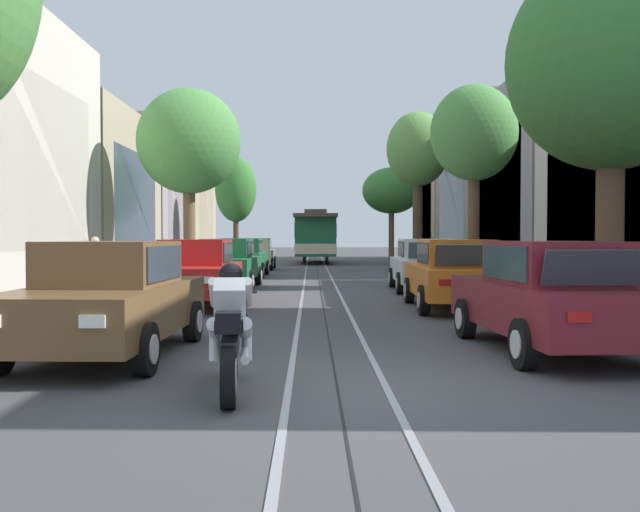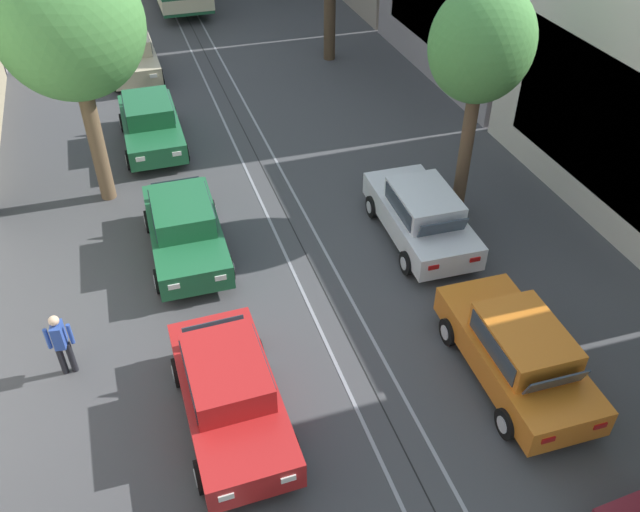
# 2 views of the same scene
# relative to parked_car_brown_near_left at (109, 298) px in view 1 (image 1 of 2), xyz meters

# --- Properties ---
(ground_plane) EXTENTS (160.00, 160.00, 0.00)m
(ground_plane) POSITION_rel_parked_car_brown_near_left_xyz_m (3.07, 18.35, -0.80)
(ground_plane) COLOR #424244
(trolley_track_rails) EXTENTS (1.14, 59.14, 0.01)m
(trolley_track_rails) POSITION_rel_parked_car_brown_near_left_xyz_m (3.07, 21.46, -0.79)
(trolley_track_rails) COLOR gray
(trolley_track_rails) RESTS_ON ground
(building_facade_left) EXTENTS (5.77, 50.84, 10.12)m
(building_facade_left) POSITION_rel_parked_car_brown_near_left_xyz_m (-7.51, 22.55, 3.36)
(building_facade_left) COLOR beige
(building_facade_left) RESTS_ON ground
(building_facade_right) EXTENTS (5.77, 50.84, 10.07)m
(building_facade_right) POSITION_rel_parked_car_brown_near_left_xyz_m (13.85, 23.41, 3.58)
(building_facade_right) COLOR gray
(building_facade_right) RESTS_ON ground
(parked_car_brown_near_left) EXTENTS (2.12, 4.41, 1.58)m
(parked_car_brown_near_left) POSITION_rel_parked_car_brown_near_left_xyz_m (0.00, 0.00, 0.00)
(parked_car_brown_near_left) COLOR brown
(parked_car_brown_near_left) RESTS_ON ground
(parked_car_red_second_left) EXTENTS (2.02, 4.37, 1.58)m
(parked_car_red_second_left) POSITION_rel_parked_car_brown_near_left_xyz_m (0.04, 6.84, 0.00)
(parked_car_red_second_left) COLOR red
(parked_car_red_second_left) RESTS_ON ground
(parked_car_green_mid_left) EXTENTS (2.07, 4.39, 1.58)m
(parked_car_green_mid_left) POSITION_rel_parked_car_brown_near_left_xyz_m (0.07, 12.62, 0.00)
(parked_car_green_mid_left) COLOR #1E6038
(parked_car_green_mid_left) RESTS_ON ground
(parked_car_green_fourth_left) EXTENTS (2.04, 4.38, 1.58)m
(parked_car_green_fourth_left) POSITION_rel_parked_car_brown_near_left_xyz_m (-0.05, 18.91, 0.00)
(parked_car_green_fourth_left) COLOR #1E6038
(parked_car_green_fourth_left) RESTS_ON ground
(parked_car_beige_fifth_left) EXTENTS (2.01, 4.37, 1.58)m
(parked_car_beige_fifth_left) POSITION_rel_parked_car_brown_near_left_xyz_m (-0.04, 25.09, 0.00)
(parked_car_beige_fifth_left) COLOR #C1B28E
(parked_car_beige_fifth_left) RESTS_ON ground
(parked_car_maroon_near_right) EXTENTS (2.14, 4.42, 1.58)m
(parked_car_maroon_near_right) POSITION_rel_parked_car_brown_near_left_xyz_m (6.23, 0.25, 0.00)
(parked_car_maroon_near_right) COLOR maroon
(parked_car_maroon_near_right) RESTS_ON ground
(parked_car_orange_second_right) EXTENTS (2.09, 4.40, 1.58)m
(parked_car_orange_second_right) POSITION_rel_parked_car_brown_near_left_xyz_m (6.05, 6.03, 0.00)
(parked_car_orange_second_right) COLOR orange
(parked_car_orange_second_right) RESTS_ON ground
(parked_car_white_mid_right) EXTENTS (2.11, 4.41, 1.58)m
(parked_car_white_mid_right) POSITION_rel_parked_car_brown_near_left_xyz_m (6.26, 11.27, 0.00)
(parked_car_white_mid_right) COLOR silver
(parked_car_white_mid_right) RESTS_ON ground
(street_tree_kerb_left_second) EXTENTS (3.85, 3.40, 7.15)m
(street_tree_kerb_left_second) POSITION_rel_parked_car_brown_near_left_xyz_m (-1.75, 16.10, 4.35)
(street_tree_kerb_left_second) COLOR brown
(street_tree_kerb_left_second) RESTS_ON ground
(street_tree_kerb_left_mid) EXTENTS (2.40, 1.96, 6.30)m
(street_tree_kerb_left_mid) POSITION_rel_parked_car_brown_near_left_xyz_m (-1.58, 30.34, 3.56)
(street_tree_kerb_left_mid) COLOR #4C3826
(street_tree_kerb_left_mid) RESTS_ON ground
(street_tree_kerb_right_near) EXTENTS (3.50, 3.72, 6.53)m
(street_tree_kerb_right_near) POSITION_rel_parked_car_brown_near_left_xyz_m (7.88, 2.17, 3.81)
(street_tree_kerb_right_near) COLOR brown
(street_tree_kerb_right_near) RESTS_ON ground
(street_tree_kerb_right_second) EXTENTS (2.76, 2.42, 6.47)m
(street_tree_kerb_right_second) POSITION_rel_parked_car_brown_near_left_xyz_m (7.95, 12.27, 4.07)
(street_tree_kerb_right_second) COLOR brown
(street_tree_kerb_right_second) RESTS_ON ground
(street_tree_kerb_right_mid) EXTENTS (3.08, 2.82, 7.78)m
(street_tree_kerb_right_mid) POSITION_rel_parked_car_brown_near_left_xyz_m (8.03, 24.18, 5.03)
(street_tree_kerb_right_mid) COLOR #4C3826
(street_tree_kerb_right_mid) RESTS_ON ground
(street_tree_kerb_right_fourth) EXTENTS (3.69, 3.00, 6.02)m
(street_tree_kerb_right_fourth) POSITION_rel_parked_car_brown_near_left_xyz_m (7.86, 33.75, 3.73)
(street_tree_kerb_right_fourth) COLOR brown
(street_tree_kerb_right_fourth) RESTS_ON ground
(cable_car_trolley) EXTENTS (2.62, 9.14, 3.28)m
(cable_car_trolley) POSITION_rel_parked_car_brown_near_left_xyz_m (3.07, 33.69, 0.86)
(cable_car_trolley) COLOR #1E5B38
(cable_car_trolley) RESTS_ON ground
(motorcycle_with_rider) EXTENTS (0.60, 1.99, 1.37)m
(motorcycle_with_rider) POSITION_rel_parked_car_brown_near_left_xyz_m (1.93, -2.25, -0.15)
(motorcycle_with_rider) COLOR black
(motorcycle_with_rider) RESTS_ON ground
(pedestrian_on_left_pavement) EXTENTS (0.55, 0.39, 1.65)m
(pedestrian_on_left_pavement) POSITION_rel_parked_car_brown_near_left_xyz_m (-3.08, 9.20, 0.13)
(pedestrian_on_left_pavement) COLOR black
(pedestrian_on_left_pavement) RESTS_ON ground
(fire_hydrant) EXTENTS (0.40, 0.22, 0.84)m
(fire_hydrant) POSITION_rel_parked_car_brown_near_left_xyz_m (-1.59, 0.95, -0.38)
(fire_hydrant) COLOR red
(fire_hydrant) RESTS_ON ground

